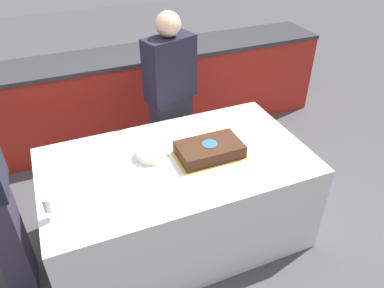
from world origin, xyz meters
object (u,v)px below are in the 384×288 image
Objects in this scene: wine_glass at (48,205)px; person_cutting_cake at (171,101)px; cake at (209,150)px; plate_stack at (152,152)px.

person_cutting_cake is at bearing 42.59° from wine_glass.
person_cutting_cake reaches higher than cake.
cake reaches higher than plate_stack.
person_cutting_cake is (-0.00, 0.78, -0.00)m from cake.
plate_stack is (-0.38, 0.14, -0.01)m from cake.
wine_glass is at bearing -169.08° from cake.
cake is 0.40m from plate_stack.
person_cutting_cake reaches higher than wine_glass.
person_cutting_cake is at bearing 90.00° from cake.
cake is at bearing 72.75° from person_cutting_cake.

